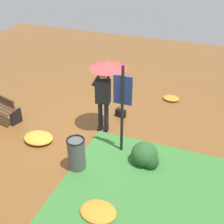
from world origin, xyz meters
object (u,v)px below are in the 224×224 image
object	(u,v)px
person_with_umbrella	(106,79)
handbag	(121,113)
trash_bin	(76,154)
info_sign_post	(122,100)

from	to	relation	value
person_with_umbrella	handbag	distance (m)	1.63
handbag	trash_bin	bearing A→B (deg)	-93.70
info_sign_post	handbag	distance (m)	2.09
person_with_umbrella	trash_bin	world-z (taller)	person_with_umbrella
info_sign_post	handbag	xyz separation A→B (m)	(-0.57, 1.52, -1.32)
person_with_umbrella	info_sign_post	size ratio (longest dim) A/B	0.89
person_with_umbrella	handbag	world-z (taller)	person_with_umbrella
person_with_umbrella	info_sign_post	distance (m)	1.03
person_with_umbrella	trash_bin	distance (m)	2.07
person_with_umbrella	info_sign_post	xyz separation A→B (m)	(0.71, -0.74, -0.11)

